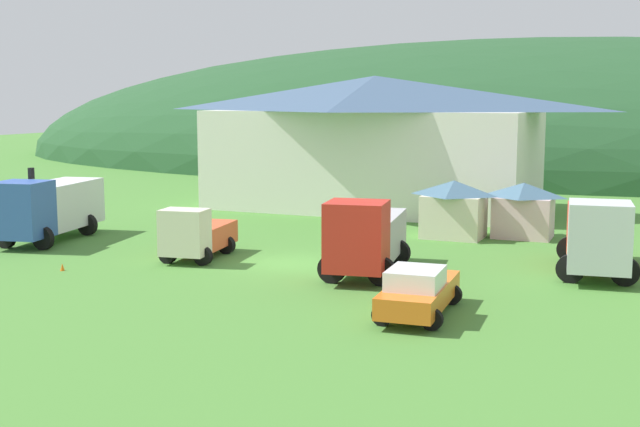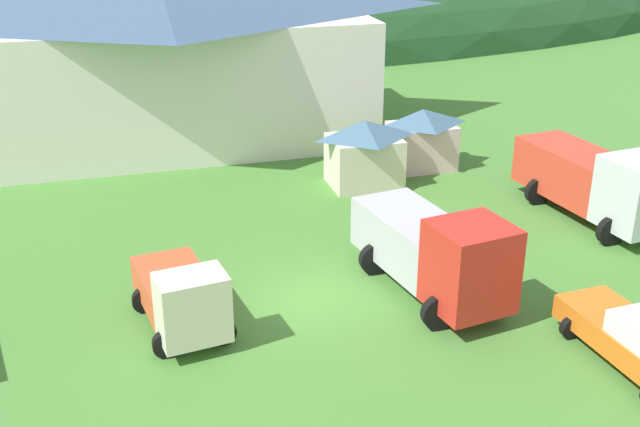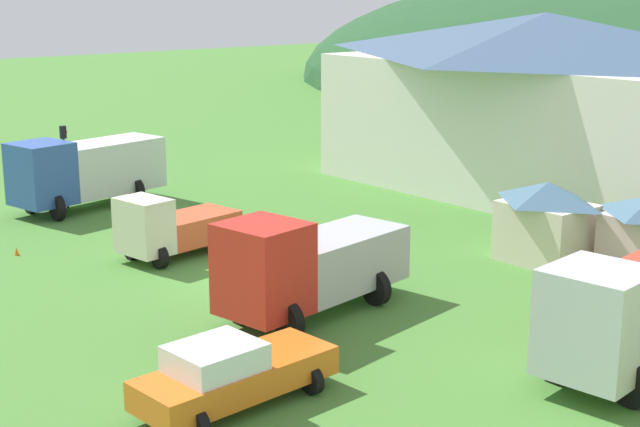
# 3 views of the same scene
# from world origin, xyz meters

# --- Properties ---
(ground_plane) EXTENTS (200.00, 200.00, 0.00)m
(ground_plane) POSITION_xyz_m (0.00, 0.00, 0.00)
(ground_plane) COLOR #477F33
(forested_hill_backdrop) EXTENTS (124.50, 60.00, 26.51)m
(forested_hill_backdrop) POSITION_xyz_m (0.00, 60.34, 0.00)
(forested_hill_backdrop) COLOR #234C28
(forested_hill_backdrop) RESTS_ON ground
(depot_building) EXTENTS (21.47, 11.41, 8.42)m
(depot_building) POSITION_xyz_m (-2.38, 18.69, 4.34)
(depot_building) COLOR white
(depot_building) RESTS_ON ground
(play_shed_cream) EXTENTS (3.23, 2.57, 2.93)m
(play_shed_cream) POSITION_xyz_m (5.19, 9.28, 1.51)
(play_shed_cream) COLOR beige
(play_shed_cream) RESTS_ON ground
(play_shed_pink) EXTENTS (3.10, 2.29, 2.81)m
(play_shed_pink) POSITION_xyz_m (8.44, 10.63, 1.45)
(play_shed_pink) COLOR beige
(play_shed_pink) RESTS_ON ground
(light_truck_cream) EXTENTS (2.80, 4.74, 2.38)m
(light_truck_cream) POSITION_xyz_m (-3.89, -0.69, 1.12)
(light_truck_cream) COLOR beige
(light_truck_cream) RESTS_ON ground
(crane_truck_red) EXTENTS (3.63, 6.80, 3.19)m
(crane_truck_red) POSITION_xyz_m (4.08, -0.80, 1.60)
(crane_truck_red) COLOR red
(crane_truck_red) RESTS_ON ground
(tow_truck_silver) EXTENTS (3.57, 7.31, 3.17)m
(tow_truck_silver) POSITION_xyz_m (12.60, 3.07, 1.65)
(tow_truck_silver) COLOR silver
(tow_truck_silver) RESTS_ON ground
(service_pickup_orange) EXTENTS (2.47, 5.09, 1.66)m
(service_pickup_orange) POSITION_xyz_m (7.82, -6.03, 0.83)
(service_pickup_orange) COLOR orange
(service_pickup_orange) RESTS_ON ground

